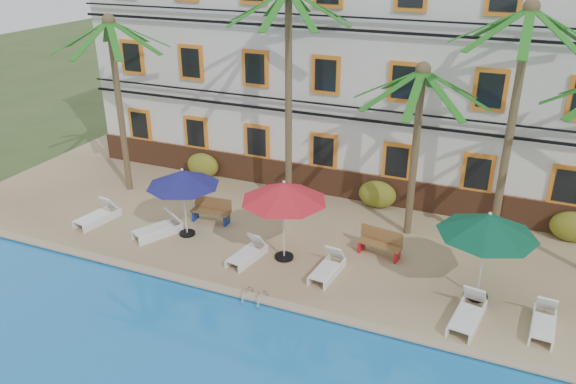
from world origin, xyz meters
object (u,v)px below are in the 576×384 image
at_px(lounger_f, 544,322).
at_px(bench_left, 211,210).
at_px(lounger_c, 247,253).
at_px(lounger_d, 328,267).
at_px(umbrella_blue, 183,179).
at_px(lounger_e, 468,313).
at_px(palm_d, 516,99).
at_px(umbrella_green, 488,225).
at_px(lounger_b, 160,228).
at_px(palm_c, 418,125).
at_px(lounger_a, 98,215).
at_px(pool_ladder, 255,301).
at_px(palm_b, 289,72).
at_px(bench_right, 381,243).
at_px(palm_a, 116,80).
at_px(umbrella_red, 284,192).

relative_size(lounger_f, bench_left, 1.13).
bearing_deg(lounger_c, lounger_d, 3.44).
xyz_separation_m(umbrella_blue, lounger_e, (9.95, -1.32, -1.91)).
bearing_deg(lounger_f, bench_left, 169.54).
distance_m(palm_d, umbrella_blue, 11.14).
bearing_deg(umbrella_green, lounger_b, -177.84).
bearing_deg(palm_c, lounger_d, -114.88).
xyz_separation_m(umbrella_green, lounger_a, (-13.69, -0.46, -2.16)).
bearing_deg(umbrella_green, palm_c, 130.68).
bearing_deg(palm_d, umbrella_blue, -162.36).
bearing_deg(palm_d, pool_ladder, -135.90).
distance_m(palm_d, pool_ladder, 10.06).
xyz_separation_m(palm_b, lounger_a, (-6.13, -3.96, -5.14)).
bearing_deg(palm_b, lounger_a, -147.14).
bearing_deg(lounger_c, lounger_f, -1.07).
height_order(lounger_d, pool_ladder, lounger_d).
bearing_deg(bench_left, lounger_c, -38.29).
height_order(palm_d, bench_right, palm_d).
distance_m(palm_a, palm_b, 7.06).
bearing_deg(umbrella_blue, palm_c, 23.84).
height_order(lounger_d, bench_left, bench_left).
relative_size(palm_c, lounger_a, 3.31).
relative_size(umbrella_blue, bench_right, 1.66).
xyz_separation_m(lounger_c, lounger_e, (7.15, -0.61, 0.03)).
xyz_separation_m(palm_c, lounger_c, (-4.51, -3.94, -3.84)).
height_order(palm_b, lounger_b, palm_b).
relative_size(palm_b, lounger_e, 4.34).
height_order(lounger_b, lounger_f, lounger_b).
height_order(lounger_a, pool_ladder, lounger_a).
distance_m(umbrella_green, pool_ladder, 7.04).
distance_m(palm_c, bench_left, 8.13).
distance_m(palm_a, lounger_c, 9.09).
distance_m(umbrella_blue, lounger_b, 2.15).
relative_size(palm_b, umbrella_green, 2.97).
bearing_deg(lounger_d, umbrella_blue, 174.45).
relative_size(lounger_b, lounger_e, 0.99).
distance_m(lounger_d, bench_right, 2.23).
bearing_deg(bench_right, umbrella_red, -153.30).
height_order(palm_c, umbrella_green, palm_c).
relative_size(palm_a, lounger_a, 3.86).
bearing_deg(palm_c, pool_ladder, -118.71).
relative_size(palm_d, bench_right, 5.29).
relative_size(umbrella_green, lounger_d, 1.62).
height_order(umbrella_green, pool_ladder, umbrella_green).
relative_size(palm_c, lounger_f, 3.58).
bearing_deg(umbrella_green, lounger_c, -174.31).
xyz_separation_m(palm_a, lounger_d, (10.01, -3.07, -4.43)).
height_order(palm_a, lounger_a, palm_a).
relative_size(lounger_b, bench_right, 1.25).
relative_size(lounger_e, pool_ladder, 2.62).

